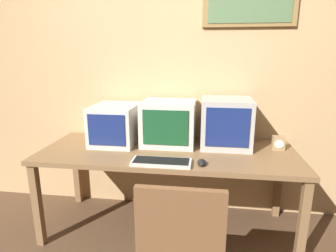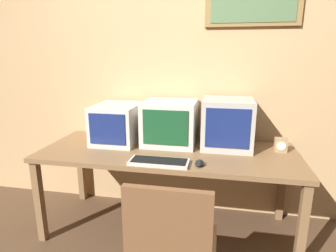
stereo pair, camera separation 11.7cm
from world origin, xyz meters
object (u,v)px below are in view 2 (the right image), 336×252
at_px(monitor_center, 170,123).
at_px(keyboard_main, 159,162).
at_px(desk_clock, 281,145).
at_px(monitor_right, 227,124).
at_px(monitor_left, 117,123).
at_px(mouse_near_keyboard, 199,163).

distance_m(monitor_center, keyboard_main, 0.49).
bearing_deg(desk_clock, monitor_right, 174.05).
bearing_deg(monitor_right, monitor_left, -178.31).
relative_size(monitor_left, monitor_center, 1.04).
relative_size(mouse_near_keyboard, desk_clock, 0.93).
relative_size(keyboard_main, desk_clock, 3.67).
relative_size(monitor_center, keyboard_main, 1.04).
height_order(monitor_left, monitor_right, monitor_right).
height_order(monitor_center, monitor_right, monitor_right).
bearing_deg(monitor_left, keyboard_main, -42.79).
relative_size(monitor_left, desk_clock, 3.98).
xyz_separation_m(monitor_right, desk_clock, (0.41, -0.04, -0.14)).
distance_m(keyboard_main, desk_clock, 0.96).
bearing_deg(monitor_left, monitor_center, 4.03).
distance_m(monitor_left, monitor_right, 0.92).
distance_m(monitor_center, monitor_right, 0.47).
bearing_deg(keyboard_main, mouse_near_keyboard, 3.63).
xyz_separation_m(monitor_left, keyboard_main, (0.46, -0.43, -0.15)).
bearing_deg(monitor_right, keyboard_main, -135.36).
bearing_deg(monitor_center, desk_clock, -3.09).
distance_m(mouse_near_keyboard, desk_clock, 0.71).
bearing_deg(desk_clock, monitor_center, 176.91).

